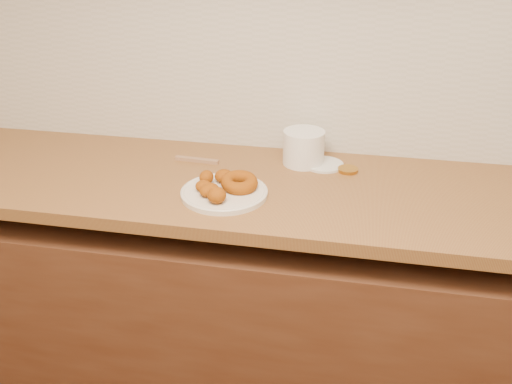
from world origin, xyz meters
TOP-DOWN VIEW (x-y plane):
  - wall_back at (0.00, 2.00)m, footprint 4.00×0.02m
  - base_cabinet at (0.00, 1.69)m, footprint 3.60×0.60m
  - butcher_block at (-0.65, 1.69)m, footprint 2.30×0.62m
  - backsplash at (0.00, 1.99)m, footprint 3.60×0.02m
  - donut_plate at (-0.40, 1.58)m, footprint 0.26×0.26m
  - ring_donut at (-0.36, 1.61)m, footprint 0.16×0.16m
  - fried_dough_chunks at (-0.43, 1.57)m, footprint 0.12×0.21m
  - plastic_tub at (-0.20, 1.86)m, footprint 0.14×0.14m
  - tub_lid at (-0.13, 1.85)m, footprint 0.14×0.14m
  - brass_jar_lid at (-0.05, 1.82)m, footprint 0.08×0.08m
  - wooden_utensil at (-0.55, 1.81)m, footprint 0.15×0.03m

SIDE VIEW (x-z plane):
  - base_cabinet at x=0.00m, z-range 0.00..0.77m
  - butcher_block at x=-0.65m, z-range 0.86..0.90m
  - tub_lid at x=-0.13m, z-range 0.90..0.91m
  - brass_jar_lid at x=-0.05m, z-range 0.90..0.91m
  - wooden_utensil at x=-0.55m, z-range 0.90..0.91m
  - donut_plate at x=-0.40m, z-range 0.90..0.91m
  - ring_donut at x=-0.36m, z-range 0.91..0.96m
  - fried_dough_chunks at x=-0.43m, z-range 0.91..0.96m
  - plastic_tub at x=-0.20m, z-range 0.90..1.01m
  - backsplash at x=0.00m, z-range 0.90..1.50m
  - wall_back at x=0.00m, z-range 0.00..2.70m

